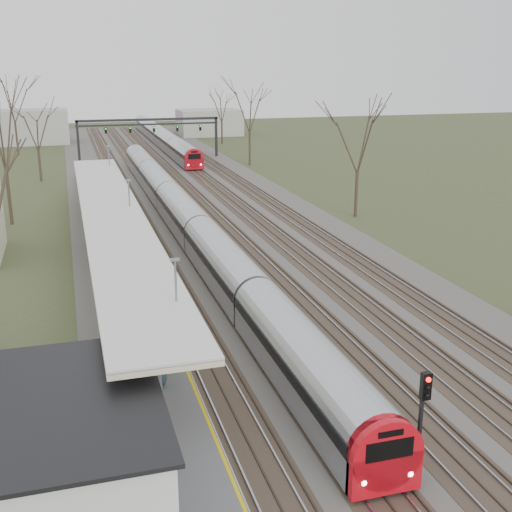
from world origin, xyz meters
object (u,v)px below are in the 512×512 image
at_px(train_near, 184,214).
at_px(passenger, 164,370).
at_px(train_far, 161,137).
at_px(signal_post, 423,408).

height_order(train_near, passenger, train_near).
xyz_separation_m(train_far, passenger, (-13.13, -89.71, 0.34)).
bearing_deg(signal_post, passenger, 137.83).
xyz_separation_m(train_far, signal_post, (-5.25, -96.85, 1.25)).
relative_size(train_near, passenger, 45.97).
bearing_deg(train_far, passenger, -98.33).
bearing_deg(passenger, signal_post, -135.23).
bearing_deg(train_near, passenger, -101.84).
bearing_deg(train_far, train_near, -96.60).
distance_m(train_far, passenger, 90.67).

